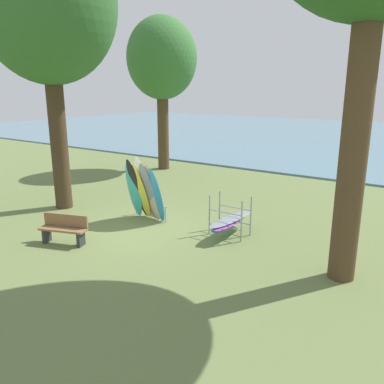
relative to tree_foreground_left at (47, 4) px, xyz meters
name	(u,v)px	position (x,y,z in m)	size (l,w,h in m)	color
ground_plane	(135,229)	(3.82, -0.24, -7.08)	(80.00, 80.00, 0.00)	olive
lake_water	(351,137)	(3.82, 28.15, -7.03)	(80.00, 36.00, 0.10)	slate
tree_foreground_left	(47,4)	(0.00, 0.00, 0.00)	(4.70, 4.70, 9.86)	#42301E
tree_mid_behind	(162,60)	(-1.45, 7.87, -1.32)	(3.68, 3.68, 7.99)	#4C3823
leaning_board_pile	(145,191)	(3.55, 0.58, -6.06)	(1.59, 0.88, 2.25)	#38B2AD
board_storage_rack	(230,220)	(6.60, 1.01, -6.61)	(1.15, 2.13, 1.25)	#9EA0A5
park_bench	(64,228)	(2.97, -2.29, -6.63)	(1.46, 0.85, 0.85)	#2D2D33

